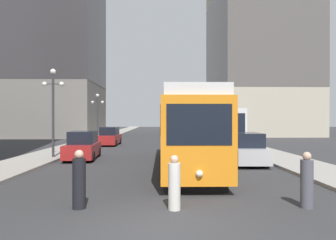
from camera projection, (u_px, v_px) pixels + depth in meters
name	position (u px, v px, depth m)	size (l,w,h in m)	color
ground_plane	(160.00, 230.00, 7.79)	(200.00, 200.00, 0.00)	#303033
sidewalk_left	(105.00, 137.00, 47.58)	(3.10, 120.00, 0.15)	gray
sidewalk_right	(214.00, 136.00, 47.98)	(3.10, 120.00, 0.15)	gray
streetcar	(185.00, 128.00, 18.26)	(2.74, 14.58, 3.89)	black
transit_bus	(216.00, 126.00, 31.40)	(2.65, 12.79, 3.45)	black
parked_car_left_near	(109.00, 137.00, 32.91)	(1.97, 4.68, 1.82)	black
parked_car_left_mid	(83.00, 146.00, 21.57)	(2.08, 4.73, 1.82)	black
parked_car_right_far	(246.00, 150.00, 19.22)	(2.01, 4.63, 1.82)	black
pedestrian_crossing_near	(174.00, 184.00, 9.54)	(0.36, 0.36, 1.59)	beige
pedestrian_crossing_far	(79.00, 181.00, 9.67)	(0.39, 0.39, 1.72)	black
pedestrian_on_sidewalk	(307.00, 182.00, 9.74)	(0.37, 0.37, 1.66)	#4C4C56
lamp_post_left_near	(53.00, 99.00, 21.39)	(1.41, 0.36, 5.73)	#333338
lamp_post_left_far	(97.00, 110.00, 36.64)	(1.41, 0.36, 5.26)	#333338
building_left_midblock	(46.00, 28.00, 49.97)	(16.24, 15.43, 31.74)	slate
building_right_corner	(257.00, 47.00, 56.39)	(14.91, 21.63, 28.91)	#B2A893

